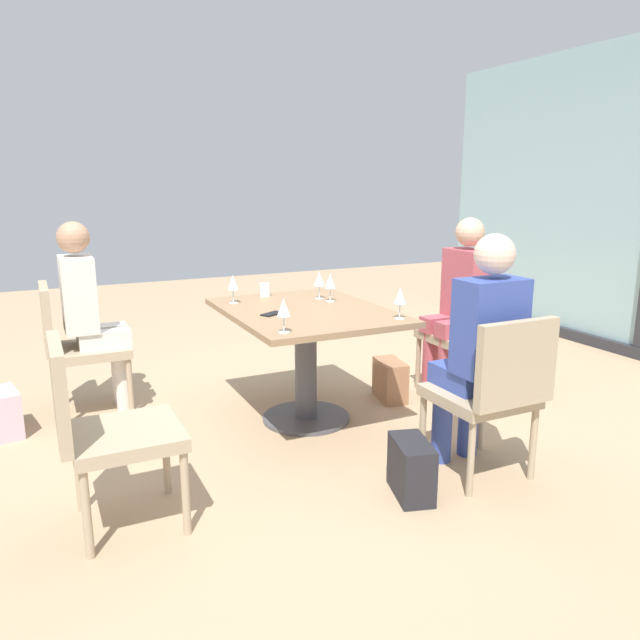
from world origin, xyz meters
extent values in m
plane|color=tan|center=(0.00, 0.00, 0.00)|extent=(12.00, 12.00, 0.00)
cube|color=#2D2D33|center=(0.00, 3.17, 0.05)|extent=(5.08, 0.10, 0.10)
cube|color=#997551|center=(0.00, 0.00, 0.71)|extent=(1.23, 0.94, 0.04)
cylinder|color=#4C4C51|center=(0.00, 0.00, 0.35)|extent=(0.14, 0.14, 0.69)
cylinder|color=#4C4C51|center=(0.00, 0.00, 0.01)|extent=(0.56, 0.56, 0.02)
cube|color=tan|center=(0.00, 1.20, 0.42)|extent=(0.46, 0.46, 0.06)
cube|color=tan|center=(0.00, 1.45, 0.66)|extent=(0.46, 0.05, 0.42)
cylinder|color=tan|center=(-0.20, 1.00, 0.20)|extent=(0.04, 0.04, 0.39)
cylinder|color=tan|center=(0.20, 1.00, 0.20)|extent=(0.04, 0.04, 0.39)
cylinder|color=tan|center=(-0.20, 1.40, 0.20)|extent=(0.04, 0.04, 0.39)
cylinder|color=tan|center=(0.20, 1.40, 0.20)|extent=(0.04, 0.04, 0.39)
cube|color=tan|center=(1.03, 0.52, 0.42)|extent=(0.46, 0.46, 0.06)
cube|color=tan|center=(1.28, 0.52, 0.66)|extent=(0.05, 0.46, 0.42)
cylinder|color=tan|center=(0.83, 0.72, 0.20)|extent=(0.04, 0.04, 0.39)
cylinder|color=tan|center=(0.83, 0.32, 0.20)|extent=(0.04, 0.04, 0.39)
cylinder|color=tan|center=(1.23, 0.72, 0.20)|extent=(0.04, 0.04, 0.39)
cylinder|color=tan|center=(1.23, 0.32, 0.20)|extent=(0.04, 0.04, 0.39)
cube|color=tan|center=(-0.76, -1.20, 0.42)|extent=(0.46, 0.46, 0.06)
cube|color=tan|center=(-0.76, -1.45, 0.66)|extent=(0.46, 0.05, 0.42)
cylinder|color=tan|center=(-0.56, -1.00, 0.20)|extent=(0.04, 0.04, 0.39)
cylinder|color=tan|center=(-0.96, -1.00, 0.20)|extent=(0.04, 0.04, 0.39)
cylinder|color=tan|center=(-0.56, -1.40, 0.20)|extent=(0.04, 0.04, 0.39)
cylinder|color=tan|center=(-0.96, -1.40, 0.20)|extent=(0.04, 0.04, 0.39)
cube|color=tan|center=(0.76, -1.20, 0.42)|extent=(0.46, 0.46, 0.06)
cube|color=tan|center=(0.76, -1.45, 0.66)|extent=(0.46, 0.05, 0.42)
cylinder|color=tan|center=(0.96, -1.00, 0.20)|extent=(0.04, 0.04, 0.39)
cylinder|color=tan|center=(0.56, -1.00, 0.20)|extent=(0.04, 0.04, 0.39)
cylinder|color=tan|center=(0.96, -1.40, 0.20)|extent=(0.04, 0.04, 0.39)
cylinder|color=tan|center=(0.56, -1.40, 0.20)|extent=(0.04, 0.04, 0.39)
cylinder|color=#B24C56|center=(-0.09, 1.03, 0.23)|extent=(0.11, 0.11, 0.45)
cube|color=#B24C56|center=(-0.09, 1.12, 0.51)|extent=(0.13, 0.32, 0.11)
cylinder|color=#B24C56|center=(0.09, 1.03, 0.23)|extent=(0.11, 0.11, 0.45)
cube|color=#B24C56|center=(0.09, 1.12, 0.51)|extent=(0.13, 0.32, 0.11)
cube|color=#B24C56|center=(0.00, 1.25, 0.80)|extent=(0.34, 0.20, 0.48)
sphere|color=#D8AD8C|center=(0.00, 1.25, 1.16)|extent=(0.20, 0.20, 0.20)
cylinder|color=#384C9E|center=(0.86, 0.61, 0.23)|extent=(0.11, 0.11, 0.45)
cube|color=#384C9E|center=(0.95, 0.61, 0.51)|extent=(0.32, 0.13, 0.11)
cylinder|color=#384C9E|center=(0.86, 0.43, 0.23)|extent=(0.11, 0.11, 0.45)
cube|color=#384C9E|center=(0.95, 0.43, 0.51)|extent=(0.32, 0.13, 0.11)
cube|color=#384C9E|center=(1.08, 0.52, 0.80)|extent=(0.20, 0.34, 0.48)
sphere|color=beige|center=(1.08, 0.52, 1.16)|extent=(0.20, 0.20, 0.20)
cylinder|color=silver|center=(-0.67, -1.03, 0.23)|extent=(0.11, 0.11, 0.45)
cube|color=silver|center=(-0.67, -1.12, 0.51)|extent=(0.13, 0.32, 0.11)
cylinder|color=silver|center=(-0.85, -1.03, 0.23)|extent=(0.11, 0.11, 0.45)
cube|color=silver|center=(-0.85, -1.12, 0.51)|extent=(0.13, 0.32, 0.11)
cube|color=silver|center=(-0.76, -1.25, 0.80)|extent=(0.34, 0.20, 0.48)
sphere|color=tan|center=(-0.76, -1.25, 1.16)|extent=(0.20, 0.20, 0.20)
cylinder|color=silver|center=(-0.15, 0.25, 0.73)|extent=(0.06, 0.06, 0.00)
cylinder|color=silver|center=(-0.15, 0.25, 0.78)|extent=(0.01, 0.01, 0.08)
cone|color=silver|center=(-0.15, 0.25, 0.87)|extent=(0.07, 0.07, 0.09)
cylinder|color=silver|center=(-0.27, 0.22, 0.73)|extent=(0.06, 0.06, 0.00)
cylinder|color=silver|center=(-0.27, 0.22, 0.78)|extent=(0.01, 0.01, 0.08)
cone|color=silver|center=(-0.27, 0.22, 0.87)|extent=(0.07, 0.07, 0.09)
cylinder|color=silver|center=(0.50, -0.35, 0.73)|extent=(0.06, 0.06, 0.00)
cylinder|color=silver|center=(0.50, -0.35, 0.78)|extent=(0.01, 0.01, 0.08)
cone|color=silver|center=(0.50, -0.35, 0.87)|extent=(0.07, 0.07, 0.09)
cylinder|color=silver|center=(-0.37, -0.35, 0.73)|extent=(0.06, 0.06, 0.00)
cylinder|color=silver|center=(-0.37, -0.35, 0.78)|extent=(0.01, 0.01, 0.08)
cone|color=silver|center=(-0.37, -0.35, 0.87)|extent=(0.07, 0.07, 0.09)
cylinder|color=silver|center=(0.48, 0.38, 0.73)|extent=(0.06, 0.06, 0.00)
cylinder|color=silver|center=(0.48, 0.38, 0.78)|extent=(0.01, 0.01, 0.08)
cone|color=silver|center=(0.48, 0.38, 0.87)|extent=(0.07, 0.07, 0.09)
cylinder|color=white|center=(-0.51, -0.07, 0.78)|extent=(0.08, 0.08, 0.09)
cube|color=black|center=(0.05, -0.24, 0.73)|extent=(0.13, 0.16, 0.01)
cube|color=#A3704C|center=(-0.08, 0.69, 0.14)|extent=(0.32, 0.21, 0.28)
cube|color=#232328|center=(1.10, 0.06, 0.14)|extent=(0.33, 0.24, 0.28)
cube|color=beige|center=(-0.57, -1.74, 0.14)|extent=(0.32, 0.21, 0.28)
camera|label=1|loc=(3.33, -1.51, 1.50)|focal=33.86mm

